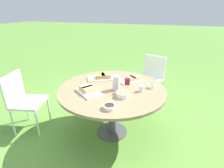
{
  "coord_description": "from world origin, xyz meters",
  "views": [
    {
      "loc": [
        -0.71,
        2.02,
        1.72
      ],
      "look_at": [
        0.0,
        0.0,
        0.79
      ],
      "focal_mm": 28.0,
      "sensor_mm": 36.0,
      "label": 1
    }
  ],
  "objects_px": {
    "chair_near_right": "(23,98)",
    "water_pitcher": "(116,83)",
    "wine_glass": "(127,82)",
    "handbag": "(88,89)",
    "dining_table": "(112,93)",
    "chair_near_left": "(151,75)"
  },
  "relations": [
    {
      "from": "chair_near_left",
      "to": "handbag",
      "type": "xyz_separation_m",
      "value": [
        1.27,
        0.25,
        -0.4
      ]
    },
    {
      "from": "chair_near_right",
      "to": "wine_glass",
      "type": "bearing_deg",
      "value": -169.13
    },
    {
      "from": "dining_table",
      "to": "water_pitcher",
      "type": "height_order",
      "value": "water_pitcher"
    },
    {
      "from": "wine_glass",
      "to": "handbag",
      "type": "distance_m",
      "value": 1.69
    },
    {
      "from": "dining_table",
      "to": "chair_near_left",
      "type": "height_order",
      "value": "chair_near_left"
    },
    {
      "from": "chair_near_right",
      "to": "water_pitcher",
      "type": "bearing_deg",
      "value": -167.66
    },
    {
      "from": "chair_near_left",
      "to": "wine_glass",
      "type": "relative_size",
      "value": 4.81
    },
    {
      "from": "dining_table",
      "to": "chair_near_left",
      "type": "relative_size",
      "value": 1.63
    },
    {
      "from": "dining_table",
      "to": "handbag",
      "type": "xyz_separation_m",
      "value": [
        0.89,
        -1.0,
        -0.52
      ]
    },
    {
      "from": "chair_near_left",
      "to": "water_pitcher",
      "type": "relative_size",
      "value": 4.57
    },
    {
      "from": "water_pitcher",
      "to": "wine_glass",
      "type": "height_order",
      "value": "water_pitcher"
    },
    {
      "from": "chair_near_left",
      "to": "wine_glass",
      "type": "distance_m",
      "value": 1.35
    },
    {
      "from": "chair_near_right",
      "to": "water_pitcher",
      "type": "height_order",
      "value": "water_pitcher"
    },
    {
      "from": "water_pitcher",
      "to": "wine_glass",
      "type": "distance_m",
      "value": 0.16
    },
    {
      "from": "dining_table",
      "to": "wine_glass",
      "type": "xyz_separation_m",
      "value": [
        -0.22,
        0.04,
        0.22
      ]
    },
    {
      "from": "chair_near_left",
      "to": "water_pitcher",
      "type": "xyz_separation_m",
      "value": [
        0.31,
        1.28,
        0.3
      ]
    },
    {
      "from": "chair_near_left",
      "to": "dining_table",
      "type": "bearing_deg",
      "value": 73.2
    },
    {
      "from": "chair_near_right",
      "to": "wine_glass",
      "type": "height_order",
      "value": "wine_glass"
    },
    {
      "from": "wine_glass",
      "to": "handbag",
      "type": "xyz_separation_m",
      "value": [
        1.11,
        -1.04,
        -0.74
      ]
    },
    {
      "from": "chair_near_right",
      "to": "handbag",
      "type": "distance_m",
      "value": 1.44
    },
    {
      "from": "dining_table",
      "to": "water_pitcher",
      "type": "xyz_separation_m",
      "value": [
        -0.07,
        0.03,
        0.18
      ]
    },
    {
      "from": "wine_glass",
      "to": "chair_near_right",
      "type": "bearing_deg",
      "value": 10.87
    }
  ]
}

